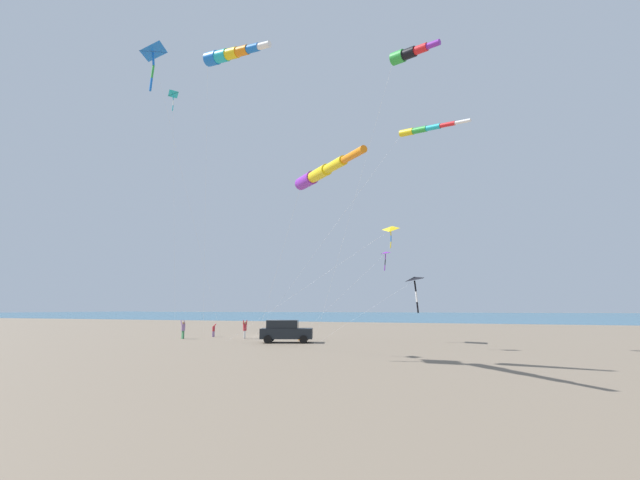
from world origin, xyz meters
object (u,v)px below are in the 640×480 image
(parked_car, at_px, (286,331))
(kite_windsock_small_distant, at_px, (318,174))
(person_child_green_jacket, at_px, (214,330))
(person_child_grey_jacket, at_px, (268,328))
(kite_delta_teal_far_right, at_px, (385,254))
(cooler_box, at_px, (302,338))
(person_adult_flyer, at_px, (245,328))
(kite_delta_rainbow_low_near, at_px, (153,52))
(person_bystander_far, at_px, (183,328))
(kite_windsock_long_streamer_left, at_px, (408,54))
(kite_delta_striped_overhead, at_px, (414,280))
(kite_windsock_long_streamer_right, at_px, (229,54))
(kite_delta_yellow_midlevel, at_px, (173,98))
(kite_delta_black_fish_shape, at_px, (389,230))
(kite_windsock_white_trailing, at_px, (423,129))

(parked_car, xyz_separation_m, kite_windsock_small_distant, (-12.57, -7.65, 8.88))
(person_child_green_jacket, height_order, person_child_grey_jacket, person_child_green_jacket)
(kite_delta_teal_far_right, bearing_deg, kite_windsock_small_distant, 179.63)
(cooler_box, relative_size, person_adult_flyer, 0.36)
(person_child_green_jacket, distance_m, kite_delta_rainbow_low_near, 25.74)
(kite_windsock_small_distant, bearing_deg, person_child_grey_jacket, 32.47)
(person_bystander_far, bearing_deg, kite_windsock_small_distant, -125.35)
(cooler_box, relative_size, kite_delta_teal_far_right, 0.07)
(parked_car, relative_size, kite_windsock_long_streamer_left, 0.24)
(person_child_grey_jacket, height_order, kite_delta_striped_overhead, kite_delta_striped_overhead)
(parked_car, xyz_separation_m, person_bystander_far, (0.60, 10.92, 0.00))
(kite_windsock_long_streamer_right, height_order, kite_delta_yellow_midlevel, kite_windsock_long_streamer_right)
(person_child_grey_jacket, relative_size, kite_delta_teal_far_right, 0.13)
(person_adult_flyer, height_order, kite_delta_yellow_midlevel, kite_delta_yellow_midlevel)
(person_child_grey_jacket, xyz_separation_m, kite_delta_black_fish_shape, (-12.95, -16.71, 7.99))
(person_child_green_jacket, height_order, kite_delta_black_fish_shape, kite_delta_black_fish_shape)
(cooler_box, bearing_deg, kite_delta_striped_overhead, -81.10)
(parked_car, height_order, person_child_green_jacket, parked_car)
(person_child_green_jacket, height_order, kite_delta_yellow_midlevel, kite_delta_yellow_midlevel)
(kite_windsock_white_trailing, bearing_deg, kite_delta_rainbow_low_near, 122.17)
(cooler_box, distance_m, kite_delta_black_fish_shape, 13.23)
(cooler_box, relative_size, kite_windsock_white_trailing, 0.03)
(person_bystander_far, distance_m, kite_delta_rainbow_low_near, 23.83)
(person_child_green_jacket, xyz_separation_m, kite_delta_rainbow_low_near, (-16.00, -5.14, 19.49))
(person_adult_flyer, relative_size, person_child_grey_jacket, 1.47)
(kite_windsock_long_streamer_left, relative_size, kite_delta_teal_far_right, 2.13)
(kite_windsock_long_streamer_left, bearing_deg, person_child_grey_jacket, 46.04)
(kite_windsock_long_streamer_left, bearing_deg, cooler_box, 48.28)
(parked_car, relative_size, kite_windsock_long_streamer_right, 0.24)
(kite_delta_striped_overhead, distance_m, kite_windsock_white_trailing, 12.66)
(parked_car, bearing_deg, person_bystander_far, 86.85)
(kite_windsock_small_distant, relative_size, kite_windsock_long_streamer_left, 0.84)
(person_child_grey_jacket, relative_size, kite_windsock_long_streamer_left, 0.06)
(kite_delta_black_fish_shape, xyz_separation_m, kite_delta_teal_far_right, (6.01, 1.57, -0.97))
(person_child_green_jacket, xyz_separation_m, kite_delta_striped_overhead, (0.36, -20.07, 4.57))
(person_child_grey_jacket, distance_m, kite_delta_black_fish_shape, 22.59)
(person_child_green_jacket, height_order, kite_windsock_long_streamer_left, kite_windsock_long_streamer_left)
(parked_car, distance_m, kite_delta_yellow_midlevel, 20.19)
(parked_car, relative_size, kite_windsock_white_trailing, 0.23)
(person_child_grey_jacket, bearing_deg, kite_windsock_small_distant, -147.53)
(kite_delta_rainbow_low_near, xyz_separation_m, kite_delta_yellow_midlevel, (2.32, 0.07, -2.19))
(cooler_box, relative_size, kite_windsock_long_streamer_left, 0.03)
(parked_car, distance_m, person_adult_flyer, 6.27)
(person_adult_flyer, height_order, person_bystander_far, person_bystander_far)
(person_adult_flyer, bearing_deg, kite_windsock_small_distant, -139.33)
(kite_delta_rainbow_low_near, relative_size, kite_windsock_long_streamer_right, 1.07)
(person_child_grey_jacket, xyz_separation_m, kite_delta_striped_overhead, (-6.68, -17.58, 4.65))
(kite_delta_black_fish_shape, bearing_deg, kite_delta_striped_overhead, -7.92)
(person_bystander_far, relative_size, kite_delta_rainbow_low_near, 0.08)
(kite_windsock_small_distant, distance_m, kite_windsock_white_trailing, 13.69)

